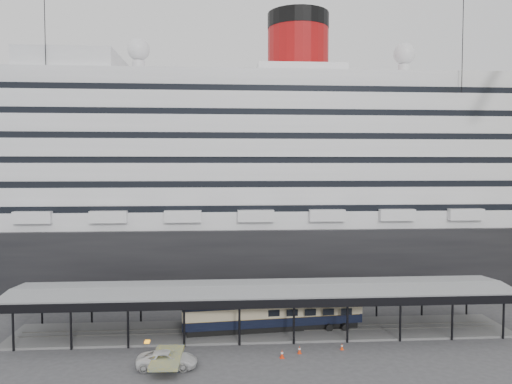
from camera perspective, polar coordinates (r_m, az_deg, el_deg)
ground at (r=54.34m, az=1.32°, el=-17.36°), size 200.00×200.00×0.00m
cruise_ship at (r=82.86m, az=-0.68°, el=2.62°), size 130.00×30.00×43.90m
platform_canopy at (r=58.32m, az=0.86°, el=-13.48°), size 56.00×9.18×5.30m
port_truck at (r=49.87m, az=-10.12°, el=-18.35°), size 5.69×2.74×1.56m
pullman_carriage at (r=58.38m, az=1.92°, el=-13.35°), size 20.67×4.76×20.13m
traffic_cone_left at (r=51.61m, az=2.99°, el=-17.99°), size 0.50×0.50×0.84m
traffic_cone_mid at (r=52.85m, az=5.00°, el=-17.52°), size 0.43×0.43×0.78m
traffic_cone_right at (r=54.40m, az=9.80°, el=-17.01°), size 0.39×0.39×0.67m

